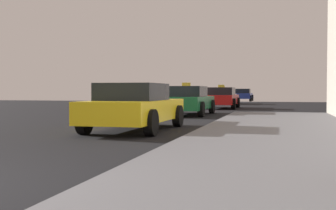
% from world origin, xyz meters
% --- Properties ---
extents(car_yellow, '(1.92, 4.42, 1.27)m').
position_xyz_m(car_yellow, '(0.14, 7.67, 0.65)').
color(car_yellow, yellow).
rests_on(car_yellow, ground_plane).
extents(car_green, '(1.98, 4.57, 1.43)m').
position_xyz_m(car_green, '(-0.04, 15.47, 0.65)').
color(car_green, '#196638').
rests_on(car_green, ground_plane).
extents(car_red, '(1.92, 4.43, 1.43)m').
position_xyz_m(car_red, '(0.53, 23.02, 0.65)').
color(car_red, red).
rests_on(car_red, ground_plane).
extents(car_white, '(2.05, 4.51, 1.43)m').
position_xyz_m(car_white, '(-0.57, 32.46, 0.65)').
color(car_white, white).
rests_on(car_white, ground_plane).
extents(car_blue, '(1.98, 4.52, 1.27)m').
position_xyz_m(car_blue, '(0.27, 42.17, 0.65)').
color(car_blue, '#233899').
rests_on(car_blue, ground_plane).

